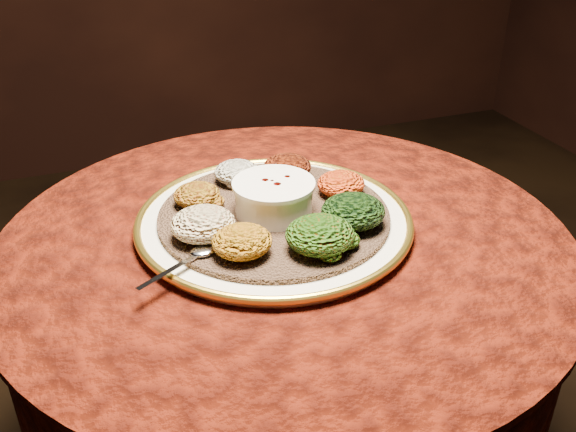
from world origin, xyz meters
name	(u,v)px	position (x,y,z in m)	size (l,w,h in m)	color
table	(285,318)	(0.00, 0.00, 0.55)	(0.96, 0.96, 0.73)	black
platter	(274,221)	(-0.01, 0.03, 0.75)	(0.54, 0.54, 0.02)	white
injera	(274,215)	(-0.01, 0.03, 0.76)	(0.39, 0.39, 0.01)	brown
stew_bowl	(274,195)	(-0.01, 0.03, 0.80)	(0.14, 0.14, 0.06)	white
spoon	(198,254)	(-0.16, -0.06, 0.77)	(0.13, 0.08, 0.01)	silver
portion_ayib	(237,172)	(-0.04, 0.16, 0.78)	(0.08, 0.08, 0.04)	silver
portion_kitfo	(287,167)	(0.06, 0.15, 0.78)	(0.09, 0.09, 0.04)	black
portion_tikil	(341,184)	(0.12, 0.05, 0.78)	(0.08, 0.08, 0.04)	#B6740F
portion_gomen	(353,211)	(0.10, -0.05, 0.79)	(0.10, 0.10, 0.05)	black
portion_mixveg	(320,235)	(0.02, -0.10, 0.79)	(0.11, 0.10, 0.05)	maroon
portion_kik	(242,241)	(-0.10, -0.08, 0.78)	(0.09, 0.09, 0.04)	#B5690F
portion_timatim	(203,224)	(-0.14, -0.01, 0.79)	(0.10, 0.10, 0.05)	maroon
portion_shiro	(197,195)	(-0.12, 0.10, 0.78)	(0.08, 0.08, 0.04)	#936611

